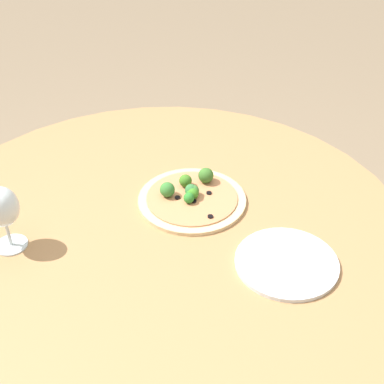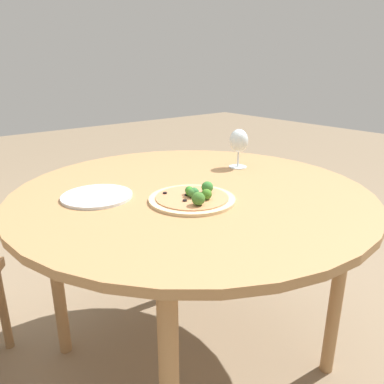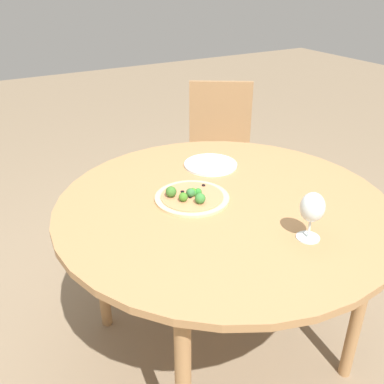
{
  "view_description": "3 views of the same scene",
  "coord_description": "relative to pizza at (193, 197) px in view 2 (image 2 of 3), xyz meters",
  "views": [
    {
      "loc": [
        -1.02,
        -0.14,
        1.6
      ],
      "look_at": [
        0.09,
        -0.08,
        0.79
      ],
      "focal_mm": 50.0,
      "sensor_mm": 36.0,
      "label": 1
    },
    {
      "loc": [
        0.98,
        -0.8,
        1.18
      ],
      "look_at": [
        0.09,
        -0.08,
        0.79
      ],
      "focal_mm": 35.0,
      "sensor_mm": 36.0,
      "label": 2
    },
    {
      "loc": [
        0.8,
        1.16,
        1.54
      ],
      "look_at": [
        0.09,
        -0.08,
        0.79
      ],
      "focal_mm": 40.0,
      "sensor_mm": 36.0,
      "label": 3
    }
  ],
  "objects": [
    {
      "name": "ground_plane",
      "position": [
        -0.1,
        0.07,
        -0.77
      ],
      "size": [
        12.0,
        12.0,
        0.0
      ],
      "primitive_type": "plane",
      "color": "#847056"
    },
    {
      "name": "dining_table",
      "position": [
        -0.1,
        0.07,
        -0.08
      ],
      "size": [
        1.26,
        1.26,
        0.76
      ],
      "color": "#A87A4C",
      "rests_on": "ground_plane"
    },
    {
      "name": "pizza",
      "position": [
        0.0,
        0.0,
        0.0
      ],
      "size": [
        0.28,
        0.28,
        0.06
      ],
      "color": "#DBBC89",
      "rests_on": "dining_table"
    },
    {
      "name": "wine_glass",
      "position": [
        -0.2,
        0.41,
        0.1
      ],
      "size": [
        0.08,
        0.08,
        0.16
      ],
      "color": "silver",
      "rests_on": "dining_table"
    },
    {
      "name": "plate_near",
      "position": [
        -0.23,
        -0.23,
        -0.01
      ],
      "size": [
        0.23,
        0.23,
        0.01
      ],
      "color": "silver",
      "rests_on": "dining_table"
    }
  ]
}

